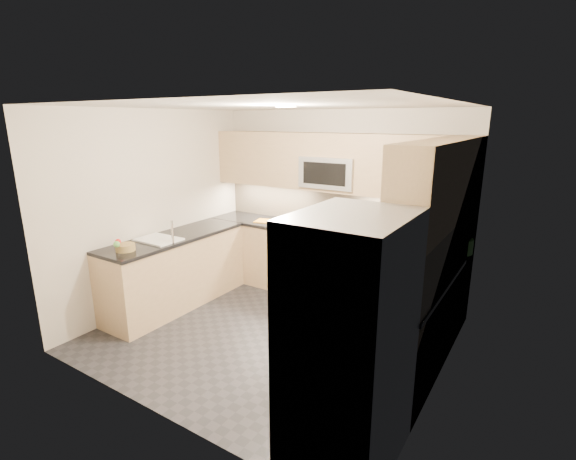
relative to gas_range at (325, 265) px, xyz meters
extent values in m
cube|color=#232328|center=(0.00, -1.28, -0.46)|extent=(3.60, 3.20, 0.00)
cube|color=beige|center=(0.00, -1.28, 2.04)|extent=(3.60, 3.20, 0.02)
cube|color=beige|center=(0.00, 0.32, 0.79)|extent=(3.60, 0.02, 2.50)
cube|color=beige|center=(0.00, -2.88, 0.79)|extent=(3.60, 0.02, 2.50)
cube|color=beige|center=(-1.80, -1.28, 0.79)|extent=(0.02, 3.20, 2.50)
cube|color=beige|center=(1.80, -1.28, 0.79)|extent=(0.02, 3.20, 2.50)
cube|color=tan|center=(-1.09, 0.02, -0.01)|extent=(1.42, 0.60, 0.90)
cube|color=tan|center=(1.09, 0.02, -0.01)|extent=(1.42, 0.60, 0.90)
cube|color=tan|center=(1.50, -1.12, -0.01)|extent=(0.60, 1.70, 0.90)
cube|color=tan|center=(-1.50, -1.28, -0.01)|extent=(0.60, 2.00, 0.90)
cube|color=black|center=(-1.09, 0.02, 0.47)|extent=(1.42, 0.63, 0.04)
cube|color=black|center=(1.09, 0.02, 0.47)|extent=(1.42, 0.63, 0.04)
cube|color=black|center=(1.50, -1.12, 0.47)|extent=(0.63, 1.70, 0.04)
cube|color=black|center=(-1.50, -1.28, 0.47)|extent=(0.63, 2.00, 0.04)
cube|color=tan|center=(0.00, 0.15, 1.37)|extent=(3.60, 0.35, 0.75)
cube|color=tan|center=(1.62, -1.00, 1.37)|extent=(0.35, 1.95, 0.75)
cube|color=tan|center=(0.00, 0.32, 0.74)|extent=(3.60, 0.01, 0.51)
cube|color=tan|center=(1.80, -0.82, 0.74)|extent=(0.01, 2.30, 0.51)
cube|color=#9D9EA5|center=(0.00, 0.00, 0.00)|extent=(0.76, 0.65, 0.91)
cube|color=black|center=(0.00, 0.00, 0.46)|extent=(0.76, 0.65, 0.03)
cube|color=black|center=(0.00, -0.33, -0.01)|extent=(0.62, 0.02, 0.45)
cylinder|color=#B2B5BA|center=(0.00, -0.35, 0.26)|extent=(0.60, 0.02, 0.02)
cube|color=#A4A7AC|center=(0.00, 0.12, 1.24)|extent=(0.76, 0.40, 0.40)
cube|color=black|center=(0.00, -0.08, 1.24)|extent=(0.60, 0.01, 0.28)
cube|color=#ABAEB3|center=(1.45, -2.43, 0.45)|extent=(0.70, 0.90, 1.80)
cylinder|color=#B2B5BA|center=(1.08, -2.61, 0.49)|extent=(0.02, 0.02, 1.20)
cylinder|color=#B2B5BA|center=(1.08, -2.25, 0.49)|extent=(0.02, 0.02, 1.20)
cube|color=white|center=(-1.50, -1.53, 0.42)|extent=(0.52, 0.38, 0.16)
cylinder|color=silver|center=(-1.24, -1.53, 0.62)|extent=(0.03, 0.03, 0.28)
cylinder|color=#6CBF52|center=(1.69, -0.06, 0.57)|extent=(0.36, 0.36, 0.17)
cube|color=orange|center=(-0.93, -0.02, 0.49)|extent=(0.39, 0.32, 0.01)
cylinder|color=#A2854B|center=(-1.48, -2.01, 0.52)|extent=(0.28, 0.28, 0.08)
sphere|color=red|center=(-1.51, -2.07, 0.60)|extent=(0.06, 0.06, 0.06)
sphere|color=#5CA647|center=(-1.44, -2.14, 0.60)|extent=(0.07, 0.07, 0.07)
cube|color=silver|center=(-0.19, -0.37, 0.10)|extent=(0.16, 0.01, 0.31)
camera|label=1|loc=(2.47, -4.79, 1.91)|focal=26.00mm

